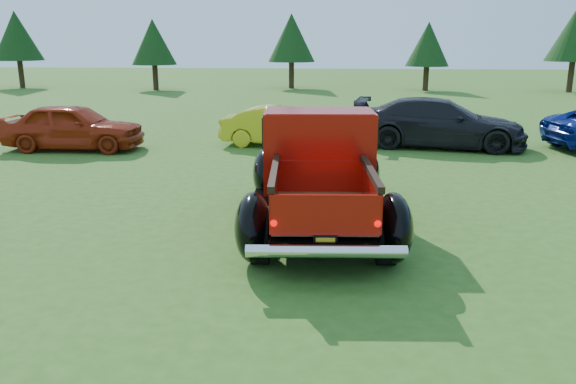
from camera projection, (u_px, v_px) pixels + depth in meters
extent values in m
plane|color=#335B1A|center=(317.00, 248.00, 8.91)|extent=(120.00, 120.00, 0.00)
cylinder|color=#332114|center=(21.00, 74.00, 39.41)|extent=(0.36, 0.36, 1.87)
cone|color=black|center=(17.00, 36.00, 38.73)|extent=(3.33, 3.33, 3.33)
cylinder|color=#332114|center=(155.00, 77.00, 37.62)|extent=(0.36, 0.36, 1.66)
cone|color=black|center=(153.00, 42.00, 37.02)|extent=(2.94, 2.94, 2.94)
cylinder|color=#332114|center=(291.00, 75.00, 38.75)|extent=(0.36, 0.36, 1.80)
cone|color=black|center=(292.00, 38.00, 38.10)|extent=(3.20, 3.20, 3.20)
cylinder|color=#332114|center=(426.00, 78.00, 37.04)|extent=(0.36, 0.36, 1.58)
cone|color=black|center=(428.00, 44.00, 36.47)|extent=(2.82, 2.82, 2.82)
cylinder|color=#332114|center=(571.00, 77.00, 35.74)|extent=(0.36, 0.36, 1.94)
cone|color=black|center=(576.00, 33.00, 35.04)|extent=(3.46, 3.46, 3.46)
cylinder|color=black|center=(260.00, 235.00, 8.23)|extent=(0.32, 0.88, 0.86)
cylinder|color=black|center=(386.00, 236.00, 8.20)|extent=(0.32, 0.88, 0.86)
cylinder|color=black|center=(271.00, 179.00, 11.56)|extent=(0.32, 0.88, 0.86)
cylinder|color=black|center=(360.00, 180.00, 11.53)|extent=(0.32, 0.88, 0.86)
cube|color=black|center=(319.00, 199.00, 9.92)|extent=(1.87, 5.17, 0.22)
cube|color=#A00F08|center=(316.00, 155.00, 11.52)|extent=(1.95, 1.75, 0.67)
cube|color=silver|center=(315.00, 148.00, 12.32)|extent=(1.73, 0.19, 0.54)
cube|color=#A00F08|center=(319.00, 150.00, 10.07)|extent=(2.00, 1.38, 1.40)
cube|color=black|center=(319.00, 129.00, 9.97)|extent=(2.04, 1.27, 0.54)
cube|color=#A00F08|center=(319.00, 113.00, 9.90)|extent=(1.91, 1.26, 0.09)
cube|color=brown|center=(322.00, 211.00, 8.57)|extent=(1.61, 2.26, 0.05)
cube|color=#A00F08|center=(274.00, 193.00, 8.51)|extent=(0.21, 2.16, 0.56)
cube|color=#A00F08|center=(370.00, 194.00, 8.48)|extent=(0.21, 2.16, 0.56)
cube|color=#A00F08|center=(320.00, 177.00, 9.53)|extent=(1.46, 0.16, 0.56)
cube|color=#A00F08|center=(326.00, 215.00, 7.45)|extent=(1.46, 0.17, 0.56)
cube|color=black|center=(274.00, 172.00, 8.42)|extent=(0.25, 2.16, 0.10)
cube|color=black|center=(371.00, 172.00, 8.39)|extent=(0.25, 2.16, 0.10)
ellipsoid|color=black|center=(253.00, 227.00, 8.20)|extent=(0.58, 1.18, 0.95)
ellipsoid|color=black|center=(394.00, 228.00, 8.16)|extent=(0.58, 1.18, 0.95)
ellipsoid|color=black|center=(266.00, 173.00, 11.53)|extent=(0.58, 1.18, 0.95)
ellipsoid|color=black|center=(366.00, 173.00, 11.49)|extent=(0.58, 1.18, 0.95)
cube|color=black|center=(261.00, 206.00, 9.91)|extent=(0.51, 2.28, 0.06)
cube|color=black|center=(377.00, 207.00, 9.88)|extent=(0.51, 2.28, 0.06)
cylinder|color=silver|center=(326.00, 251.00, 7.30)|extent=(2.11, 0.32, 0.17)
cube|color=black|center=(325.00, 241.00, 7.50)|extent=(0.32, 0.04, 0.16)
cube|color=gold|center=(325.00, 242.00, 7.49)|extent=(0.26, 0.03, 0.11)
sphere|color=#CC0505|center=(274.00, 223.00, 7.46)|extent=(0.10, 0.10, 0.10)
sphere|color=#CC0505|center=(378.00, 224.00, 7.44)|extent=(0.10, 0.10, 0.10)
imported|color=#9C260E|center=(73.00, 127.00, 16.84)|extent=(4.14, 1.72, 1.40)
imported|color=gold|center=(281.00, 126.00, 17.50)|extent=(3.78, 1.60, 1.22)
imported|color=black|center=(440.00, 123.00, 17.27)|extent=(5.41, 2.90, 1.49)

